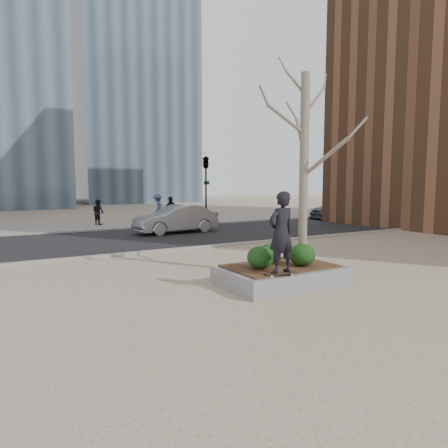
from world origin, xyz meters
TOP-DOWN VIEW (x-y plane):
  - ground at (0.00, 0.00)m, footprint 120.00×120.00m
  - street at (0.00, 10.00)m, footprint 60.00×8.00m
  - far_sidewalk at (0.00, 17.00)m, footprint 60.00×6.00m
  - planter at (1.00, 0.00)m, footprint 3.00×2.00m
  - planter_mulch at (1.00, 0.00)m, footprint 2.70×1.70m
  - sycamore_tree at (2.00, 0.30)m, footprint 2.80×2.80m
  - shrub_left at (0.33, -0.08)m, footprint 0.66×0.66m
  - shrub_middle at (1.04, 0.51)m, footprint 0.57×0.57m
  - shrub_right at (1.44, -0.34)m, footprint 0.66×0.66m
  - skateboard at (0.37, -0.82)m, footprint 0.80×0.34m
  - skateboarder at (0.37, -0.82)m, footprint 0.70×0.47m
  - car_silver at (2.87, 11.03)m, footprint 4.44×1.82m
  - car_third at (16.54, 12.72)m, footprint 4.99×2.43m
  - pedestrian_a at (0.32, 17.13)m, footprint 0.85×0.93m
  - pedestrian_b at (4.18, 17.09)m, footprint 1.18×1.37m
  - pedestrian_c at (4.10, 14.63)m, footprint 1.10×0.66m
  - traffic_light_far at (6.50, 14.60)m, footprint 0.60×2.48m

SIDE VIEW (x-z plane):
  - ground at x=0.00m, z-range 0.00..0.00m
  - street at x=0.00m, z-range 0.00..0.02m
  - far_sidewalk at x=0.00m, z-range 0.00..0.02m
  - planter at x=1.00m, z-range 0.00..0.45m
  - planter_mulch at x=1.00m, z-range 0.45..0.49m
  - skateboard at x=0.37m, z-range 0.45..0.53m
  - car_third at x=16.54m, z-range 0.02..1.42m
  - shrub_middle at x=1.04m, z-range 0.49..0.97m
  - car_silver at x=2.87m, z-range 0.02..1.45m
  - shrub_left at x=0.33m, z-range 0.49..1.05m
  - shrub_right at x=1.44m, z-range 0.49..1.05m
  - pedestrian_a at x=0.32m, z-range 0.02..1.58m
  - pedestrian_c at x=4.10m, z-range 0.02..1.78m
  - pedestrian_b at x=4.18m, z-range 0.02..1.87m
  - skateboarder at x=0.37m, z-range 0.52..2.40m
  - traffic_light_far at x=6.50m, z-range 0.00..4.50m
  - sycamore_tree at x=2.00m, z-range 0.49..7.09m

